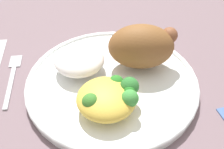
{
  "coord_description": "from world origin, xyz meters",
  "views": [
    {
      "loc": [
        -0.0,
        -0.35,
        0.35
      ],
      "look_at": [
        0.0,
        0.0,
        0.03
      ],
      "focal_mm": 45.02,
      "sensor_mm": 36.0,
      "label": 1
    }
  ],
  "objects_px": {
    "rice_pile": "(79,60)",
    "mac_cheese_with_broccoli": "(109,97)",
    "fork": "(12,76)",
    "roasted_chicken": "(142,46)",
    "plate": "(112,83)"
  },
  "relations": [
    {
      "from": "fork",
      "to": "mac_cheese_with_broccoli",
      "type": "bearing_deg",
      "value": -26.08
    },
    {
      "from": "roasted_chicken",
      "to": "fork",
      "type": "height_order",
      "value": "roasted_chicken"
    },
    {
      "from": "rice_pile",
      "to": "mac_cheese_with_broccoli",
      "type": "height_order",
      "value": "mac_cheese_with_broccoli"
    },
    {
      "from": "fork",
      "to": "roasted_chicken",
      "type": "bearing_deg",
      "value": 3.64
    },
    {
      "from": "roasted_chicken",
      "to": "fork",
      "type": "xyz_separation_m",
      "value": [
        -0.23,
        -0.01,
        -0.06
      ]
    },
    {
      "from": "mac_cheese_with_broccoli",
      "to": "roasted_chicken",
      "type": "bearing_deg",
      "value": 61.12
    },
    {
      "from": "roasted_chicken",
      "to": "mac_cheese_with_broccoli",
      "type": "distance_m",
      "value": 0.12
    },
    {
      "from": "fork",
      "to": "rice_pile",
      "type": "bearing_deg",
      "value": 1.53
    },
    {
      "from": "rice_pile",
      "to": "mac_cheese_with_broccoli",
      "type": "relative_size",
      "value": 0.93
    },
    {
      "from": "plate",
      "to": "mac_cheese_with_broccoli",
      "type": "relative_size",
      "value": 3.12
    },
    {
      "from": "mac_cheese_with_broccoli",
      "to": "fork",
      "type": "relative_size",
      "value": 0.67
    },
    {
      "from": "mac_cheese_with_broccoli",
      "to": "plate",
      "type": "bearing_deg",
      "value": 85.93
    },
    {
      "from": "rice_pile",
      "to": "fork",
      "type": "height_order",
      "value": "rice_pile"
    },
    {
      "from": "plate",
      "to": "rice_pile",
      "type": "relative_size",
      "value": 3.36
    },
    {
      "from": "roasted_chicken",
      "to": "rice_pile",
      "type": "distance_m",
      "value": 0.11
    }
  ]
}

